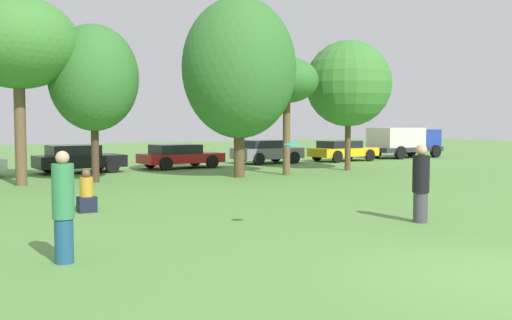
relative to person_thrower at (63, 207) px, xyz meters
The scene contains 15 objects.
ground_plane 6.84m from the person_thrower, 39.35° to the right, with size 120.00×120.00×0.00m, color #5B8E42.
person_thrower is the anchor object (origin of this frame).
person_catcher 7.79m from the person_thrower, ahead, with size 0.38×0.38×1.76m.
frisbee 4.59m from the person_thrower, ahead, with size 0.29×0.29×0.07m.
bystander_sitting 5.49m from the person_thrower, 71.17° to the left, with size 0.44×0.37×1.08m.
tree_2 13.48m from the person_thrower, 83.41° to the left, with size 4.25×4.25×6.75m.
tree_3 13.54m from the person_thrower, 71.91° to the left, with size 3.36×3.36×5.97m.
tree_4 15.45m from the person_thrower, 49.44° to the left, with size 4.70×4.70×7.40m.
tree_5 16.80m from the person_thrower, 43.09° to the left, with size 2.75×2.75×5.08m.
tree_6 20.14m from the person_thrower, 36.52° to the left, with size 4.08×4.08×6.17m.
parked_car_black 17.71m from the person_thrower, 74.91° to the left, with size 3.91×2.22×1.26m.
parked_car_red 19.72m from the person_thrower, 60.72° to the left, with size 4.14×2.17×1.19m.
parked_car_grey 23.37m from the person_thrower, 49.53° to the left, with size 3.93×2.13×1.30m.
parked_car_yellow 26.37m from the person_thrower, 40.42° to the left, with size 4.21×2.08×1.22m.
delivery_truck_blue 31.29m from the person_thrower, 34.51° to the left, with size 5.44×2.51×1.96m.
Camera 1 is at (-7.40, -5.10, 2.23)m, focal length 40.63 mm.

